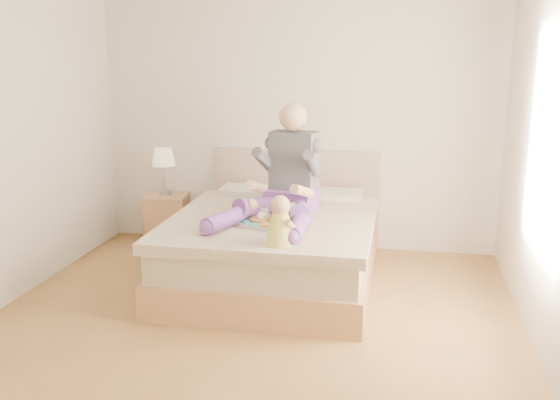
% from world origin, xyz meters
% --- Properties ---
extents(room, '(4.02, 4.22, 2.71)m').
position_xyz_m(room, '(0.08, 0.01, 1.51)').
color(room, brown).
rests_on(room, ground).
extents(bed, '(1.70, 2.18, 1.00)m').
position_xyz_m(bed, '(0.00, 1.08, 0.32)').
color(bed, '#A6774D').
rests_on(bed, ground).
extents(nightstand, '(0.46, 0.42, 0.51)m').
position_xyz_m(nightstand, '(-1.33, 1.88, 0.26)').
color(nightstand, '#A6774D').
rests_on(nightstand, ground).
extents(lamp, '(0.24, 0.24, 0.48)m').
position_xyz_m(lamp, '(-1.35, 1.90, 0.88)').
color(lamp, '#B8BAC0').
rests_on(lamp, nightstand).
extents(adult, '(0.83, 1.23, 0.97)m').
position_xyz_m(adult, '(0.10, 0.98, 0.89)').
color(adult, '#5A317C').
rests_on(adult, bed).
extents(tray, '(0.56, 0.50, 0.13)m').
position_xyz_m(tray, '(0.04, 0.65, 0.64)').
color(tray, '#B8BAC0').
rests_on(tray, bed).
extents(baby, '(0.28, 0.32, 0.37)m').
position_xyz_m(baby, '(0.21, 0.18, 0.76)').
color(baby, '#D9D544').
rests_on(baby, bed).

